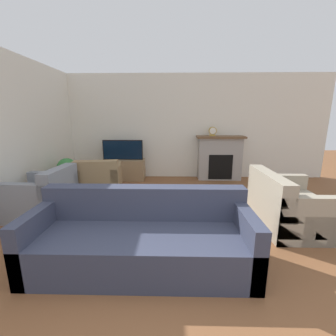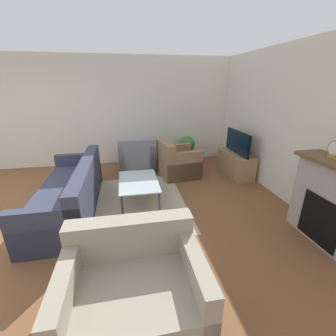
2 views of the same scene
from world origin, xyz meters
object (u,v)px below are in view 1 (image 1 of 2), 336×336
(tv, at_px, (123,150))
(potted_plant, at_px, (67,170))
(armchair_accent, at_px, (100,183))
(coffee_table, at_px, (150,196))
(mantel_clock, at_px, (213,131))
(couch_sectional, at_px, (142,240))
(armchair_by_window, at_px, (44,198))
(couch_loveseat, at_px, (289,207))

(tv, relative_size, potted_plant, 1.42)
(armchair_accent, height_order, coffee_table, armchair_accent)
(coffee_table, relative_size, mantel_clock, 4.50)
(couch_sectional, relative_size, armchair_accent, 2.54)
(tv, bearing_deg, armchair_by_window, -110.54)
(armchair_accent, bearing_deg, potted_plant, -36.11)
(tv, relative_size, coffee_table, 0.99)
(armchair_accent, bearing_deg, tv, -105.91)
(potted_plant, bearing_deg, mantel_clock, 16.50)
(couch_sectional, bearing_deg, tv, 105.52)
(armchair_by_window, relative_size, coffee_table, 0.89)
(armchair_accent, relative_size, mantel_clock, 4.06)
(couch_loveseat, relative_size, potted_plant, 1.69)
(coffee_table, bearing_deg, armchair_by_window, 177.31)
(coffee_table, xyz_separation_m, potted_plant, (-2.01, 1.44, 0.07))
(tv, bearing_deg, coffee_table, -68.15)
(potted_plant, xyz_separation_m, mantel_clock, (3.38, 1.00, 0.80))
(potted_plant, bearing_deg, couch_sectional, -51.72)
(couch_loveseat, height_order, armchair_by_window, same)
(tv, height_order, armchair_by_window, tv)
(couch_sectional, bearing_deg, armchair_accent, 118.73)
(couch_sectional, relative_size, coffee_table, 2.30)
(armchair_by_window, height_order, potted_plant, armchair_by_window)
(armchair_by_window, bearing_deg, potted_plant, -167.11)
(couch_sectional, relative_size, mantel_clock, 10.33)
(tv, height_order, couch_loveseat, tv)
(tv, distance_m, potted_plant, 1.43)
(armchair_accent, distance_m, mantel_clock, 3.06)
(couch_loveseat, bearing_deg, mantel_clock, 15.79)
(armchair_accent, distance_m, coffee_table, 1.48)
(couch_loveseat, height_order, coffee_table, couch_loveseat)
(couch_sectional, height_order, armchair_accent, same)
(armchair_by_window, bearing_deg, mantel_clock, 129.96)
(couch_sectional, xyz_separation_m, couch_loveseat, (2.09, 0.96, 0.00))
(couch_sectional, xyz_separation_m, armchair_accent, (-1.15, 2.11, 0.01))
(couch_loveseat, xyz_separation_m, potted_plant, (-4.12, 1.62, 0.17))
(armchair_by_window, bearing_deg, tv, 162.61)
(mantel_clock, bearing_deg, coffee_table, -119.42)
(tv, xyz_separation_m, mantel_clock, (2.31, 0.11, 0.47))
(tv, xyz_separation_m, couch_loveseat, (3.05, -2.51, -0.50))
(armchair_by_window, bearing_deg, couch_sectional, 58.95)
(coffee_table, bearing_deg, mantel_clock, 60.58)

